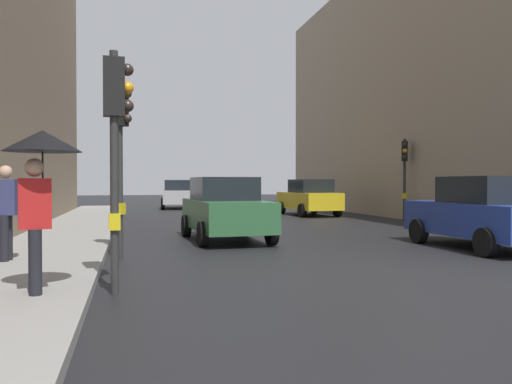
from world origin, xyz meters
name	(u,v)px	position (x,y,z in m)	size (l,w,h in m)	color
ground_plane	(450,274)	(0.00, 0.00, 0.00)	(120.00, 120.00, 0.00)	black
sidewalk_kerb	(60,242)	(-7.26, 6.00, 0.08)	(2.51, 40.00, 0.16)	gray
building_facade_right	(491,90)	(12.00, 14.70, 6.20)	(12.00, 26.32, 12.41)	gray
traffic_light_near_left	(116,127)	(-5.68, -0.34, 2.42)	(0.44, 0.26, 3.50)	#2D2D2D
traffic_light_near_right	(121,137)	(-5.68, 3.37, 2.59)	(0.44, 0.37, 3.75)	#2D2D2D
traffic_light_mid_street	(405,164)	(5.69, 11.84, 2.38)	(0.35, 0.45, 3.45)	#2D2D2D
car_silver_hatchback	(178,194)	(-2.69, 24.61, 0.88)	(2.22, 4.30, 1.76)	#BCBCC1
car_blue_van	(483,213)	(2.86, 2.96, 0.88)	(2.04, 4.21, 1.76)	navy
car_yellow_taxi	(309,197)	(2.99, 16.22, 0.88)	(2.26, 4.32, 1.76)	yellow
car_green_estate	(225,209)	(-2.91, 6.29, 0.88)	(2.20, 4.29, 1.76)	#2D6038
pedestrian_with_umbrella	(40,165)	(-6.62, -0.84, 1.84)	(1.00, 1.00, 2.14)	black
pedestrian_with_grey_backpack	(3,207)	(-7.78, 2.36, 1.16)	(0.63, 0.37, 1.77)	black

